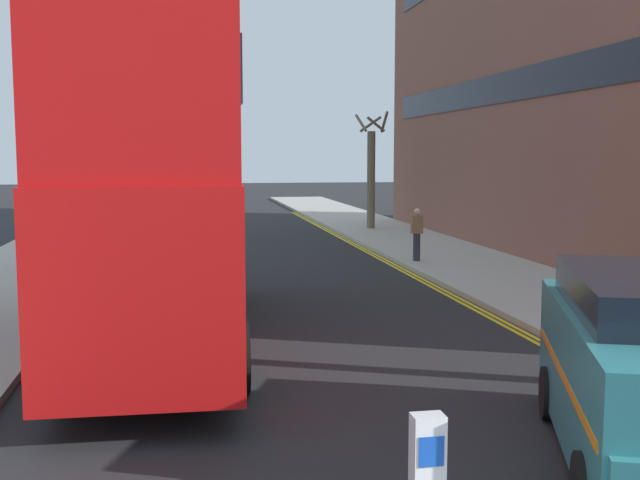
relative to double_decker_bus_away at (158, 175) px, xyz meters
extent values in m
cube|color=#ADA89E|center=(8.96, 5.03, -2.96)|extent=(4.00, 80.00, 0.14)
cube|color=yellow|center=(6.86, 3.03, -3.03)|extent=(0.10, 56.00, 0.01)
cube|color=yellow|center=(6.70, 3.03, -3.03)|extent=(0.10, 56.00, 0.01)
cube|color=white|center=(2.46, -8.10, -2.29)|extent=(0.28, 0.20, 0.95)
cube|color=blue|center=(2.46, -8.21, -2.10)|extent=(0.22, 0.01, 0.26)
cube|color=#B20F0F|center=(0.00, 0.00, -1.29)|extent=(2.73, 10.85, 2.60)
cube|color=#B20F0F|center=(0.00, 0.00, 1.26)|extent=(2.67, 10.63, 2.50)
cube|color=black|center=(0.00, 0.00, -0.99)|extent=(2.75, 10.42, 0.84)
cube|color=black|center=(0.00, 0.00, 1.36)|extent=(2.73, 10.20, 0.80)
cube|color=yellow|center=(0.11, 5.38, 0.26)|extent=(2.00, 0.10, 0.44)
cube|color=maroon|center=(0.00, 0.00, 2.56)|extent=(2.45, 9.76, 0.10)
cylinder|color=black|center=(-1.18, 3.37, -2.51)|extent=(0.32, 1.05, 1.04)
cylinder|color=black|center=(1.32, 3.32, -2.51)|extent=(0.32, 1.05, 1.04)
cylinder|color=black|center=(-1.32, -3.32, -2.51)|extent=(0.32, 1.05, 1.04)
cylinder|color=black|center=(1.18, -3.37, -2.51)|extent=(0.32, 1.05, 1.04)
cylinder|color=black|center=(5.07, -5.17, -2.69)|extent=(0.44, 0.71, 0.68)
cylinder|color=#2D2D38|center=(7.49, 8.53, -2.46)|extent=(0.22, 0.22, 0.85)
cube|color=#8C6647|center=(7.49, 8.53, -1.76)|extent=(0.34, 0.22, 0.56)
sphere|color=beige|center=(7.49, 8.53, -1.37)|extent=(0.20, 0.20, 0.20)
cylinder|color=#6B6047|center=(8.63, 19.16, -0.75)|extent=(0.36, 0.36, 4.29)
cylinder|color=#6B6047|center=(9.21, 19.13, 1.80)|extent=(0.18, 1.21, 0.90)
cylinder|color=#6B6047|center=(8.70, 19.62, 1.72)|extent=(0.99, 0.27, 0.74)
cylinder|color=#6B6047|center=(8.13, 19.05, 1.76)|extent=(0.34, 1.07, 0.80)
cylinder|color=#6B6047|center=(8.73, 18.76, 1.69)|extent=(0.89, 0.33, 0.67)
cube|color=black|center=(10.94, 9.88, 2.59)|extent=(0.04, 24.64, 1.00)
camera|label=1|loc=(0.47, -14.16, 0.37)|focal=43.23mm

